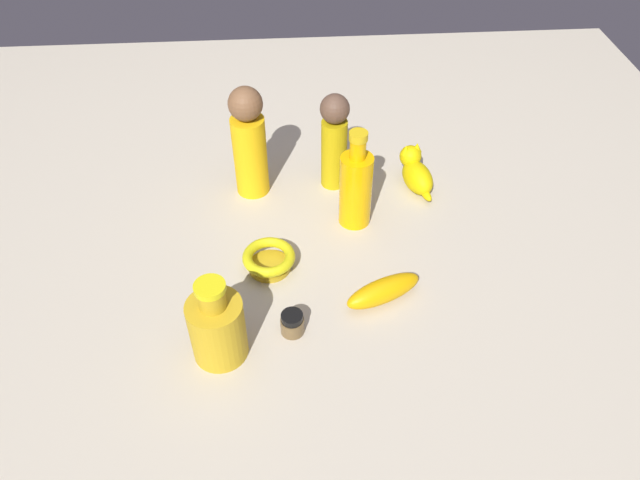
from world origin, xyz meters
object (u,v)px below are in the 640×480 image
bowl (269,259)px  cat_figurine (416,172)px  banana (383,291)px  bottle_tall (356,187)px  nail_polish_jar (292,323)px  person_figure_child (249,142)px  bottle_short (217,326)px  person_figure_adult (334,140)px

bowl → cat_figurine: bearing=125.6°
banana → bottle_tall: 0.24m
bowl → banana: (0.10, 0.21, -0.00)m
nail_polish_jar → bottle_tall: bearing=153.7°
person_figure_child → nail_polish_jar: bearing=10.2°
bowl → bottle_short: bottle_short is taller
bowl → person_figure_child: 0.28m
nail_polish_jar → bottle_short: size_ratio=0.26×
nail_polish_jar → bottle_tall: 0.33m
banana → cat_figurine: (-0.34, 0.12, 0.02)m
person_figure_child → bottle_short: 0.45m
bowl → bottle_short: (0.20, -0.09, 0.04)m
person_figure_adult → bottle_tall: bearing=14.0°
bowl → bottle_short: bearing=-23.7°
bowl → cat_figurine: 0.41m
person_figure_child → bottle_tall: (0.12, 0.22, -0.04)m
bottle_tall → person_figure_adult: 0.14m
banana → nail_polish_jar: bearing=-3.1°
banana → person_figure_adult: (-0.36, -0.06, 0.10)m
cat_figurine → bowl: bearing=-54.4°
bowl → nail_polish_jar: bearing=13.9°
nail_polish_jar → banana: (-0.06, 0.17, 0.00)m
bowl → bottle_short: size_ratio=0.61×
person_figure_child → cat_figurine: bearing=88.0°
person_figure_child → cat_figurine: person_figure_child is taller
person_figure_child → person_figure_adult: 0.19m
bottle_tall → bottle_short: (0.33, -0.27, -0.02)m
person_figure_child → bottle_tall: 0.25m
banana → bottle_short: size_ratio=0.91×
nail_polish_jar → bottle_tall: bottle_tall is taller
person_figure_child → cat_figurine: (0.01, 0.37, -0.09)m
nail_polish_jar → person_figure_adult: 0.45m
banana → bottle_tall: size_ratio=0.69×
bowl → person_figure_adult: person_figure_adult is taller
bowl → person_figure_child: (-0.25, -0.03, 0.10)m
nail_polish_jar → banana: banana is taller
person_figure_child → bottle_short: size_ratio=1.51×
nail_polish_jar → bottle_tall: size_ratio=0.20×
banana → bottle_tall: (-0.23, -0.03, 0.07)m
bottle_tall → nail_polish_jar: bearing=-26.3°
bottle_short → person_figure_adult: size_ratio=0.75×
bowl → person_figure_child: size_ratio=0.40×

